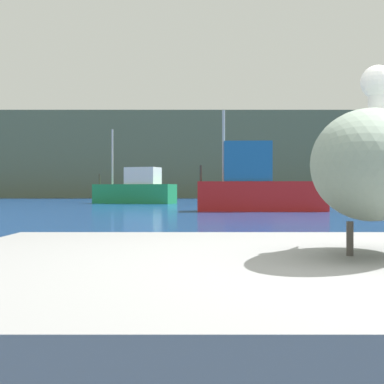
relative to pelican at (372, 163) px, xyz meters
name	(u,v)px	position (x,y,z in m)	size (l,w,h in m)	color
hillside_backdrop	(201,157)	(0.29, 67.70, 3.71)	(140.00, 13.19, 9.47)	#5B664C
pier_dock	(372,329)	(0.00, -0.01, -0.71)	(3.81, 2.78, 0.63)	gray
pelican	(372,163)	(0.00, 0.00, 0.00)	(0.83, 1.29, 0.88)	gray
fishing_boat_green	(136,190)	(-4.44, 36.51, -0.12)	(5.61, 3.35, 4.93)	#1E8C4C
fishing_boat_red	(257,186)	(2.01, 22.79, 0.06)	(5.49, 1.92, 4.31)	red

